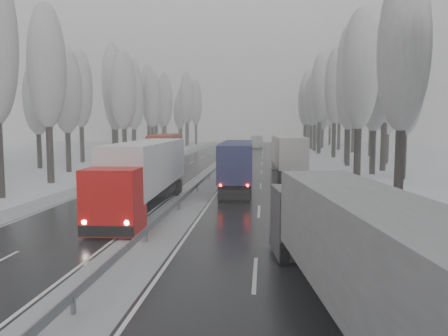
% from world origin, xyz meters
% --- Properties ---
extents(ground, '(260.00, 260.00, 0.00)m').
position_xyz_m(ground, '(0.00, 0.00, 0.00)').
color(ground, silver).
rests_on(ground, ground).
extents(carriageway_right, '(7.50, 200.00, 0.03)m').
position_xyz_m(carriageway_right, '(5.25, 30.00, 0.01)').
color(carriageway_right, black).
rests_on(carriageway_right, ground).
extents(carriageway_left, '(7.50, 200.00, 0.03)m').
position_xyz_m(carriageway_left, '(-5.25, 30.00, 0.01)').
color(carriageway_left, black).
rests_on(carriageway_left, ground).
extents(median_slush, '(3.00, 200.00, 0.04)m').
position_xyz_m(median_slush, '(0.00, 30.00, 0.02)').
color(median_slush, '#ABADB3').
rests_on(median_slush, ground).
extents(shoulder_right, '(2.40, 200.00, 0.04)m').
position_xyz_m(shoulder_right, '(10.20, 30.00, 0.02)').
color(shoulder_right, '#ABADB3').
rests_on(shoulder_right, ground).
extents(shoulder_left, '(2.40, 200.00, 0.04)m').
position_xyz_m(shoulder_left, '(-10.20, 30.00, 0.02)').
color(shoulder_left, '#ABADB3').
rests_on(shoulder_left, ground).
extents(median_guardrail, '(0.12, 200.00, 0.76)m').
position_xyz_m(median_guardrail, '(0.00, 29.99, 0.60)').
color(median_guardrail, slate).
rests_on(median_guardrail, ground).
extents(tree_16, '(3.60, 3.60, 16.53)m').
position_xyz_m(tree_16, '(15.04, 15.67, 10.67)').
color(tree_16, black).
rests_on(tree_16, ground).
extents(tree_18, '(3.60, 3.60, 16.58)m').
position_xyz_m(tree_18, '(14.51, 27.03, 10.70)').
color(tree_18, black).
rests_on(tree_18, ground).
extents(tree_19, '(3.60, 3.60, 14.57)m').
position_xyz_m(tree_19, '(20.02, 31.03, 9.42)').
color(tree_19, black).
rests_on(tree_19, ground).
extents(tree_20, '(3.60, 3.60, 15.71)m').
position_xyz_m(tree_20, '(17.90, 35.17, 10.14)').
color(tree_20, black).
rests_on(tree_20, ground).
extents(tree_21, '(3.60, 3.60, 18.62)m').
position_xyz_m(tree_21, '(20.12, 39.17, 12.00)').
color(tree_21, black).
rests_on(tree_21, ground).
extents(tree_22, '(3.60, 3.60, 15.86)m').
position_xyz_m(tree_22, '(17.02, 45.60, 10.24)').
color(tree_22, black).
rests_on(tree_22, ground).
extents(tree_23, '(3.60, 3.60, 13.55)m').
position_xyz_m(tree_23, '(23.31, 49.60, 8.77)').
color(tree_23, black).
rests_on(tree_23, ground).
extents(tree_24, '(3.60, 3.60, 20.49)m').
position_xyz_m(tree_24, '(17.90, 51.02, 13.19)').
color(tree_24, black).
rests_on(tree_24, ground).
extents(tree_25, '(3.60, 3.60, 19.44)m').
position_xyz_m(tree_25, '(24.81, 55.02, 12.52)').
color(tree_25, black).
rests_on(tree_25, ground).
extents(tree_26, '(3.60, 3.60, 18.78)m').
position_xyz_m(tree_26, '(17.56, 61.27, 12.10)').
color(tree_26, black).
rests_on(tree_26, ground).
extents(tree_27, '(3.60, 3.60, 17.62)m').
position_xyz_m(tree_27, '(24.72, 65.27, 11.36)').
color(tree_27, black).
rests_on(tree_27, ground).
extents(tree_28, '(3.60, 3.60, 19.62)m').
position_xyz_m(tree_28, '(16.34, 71.95, 12.64)').
color(tree_28, black).
rests_on(tree_28, ground).
extents(tree_29, '(3.60, 3.60, 18.11)m').
position_xyz_m(tree_29, '(23.71, 75.95, 11.67)').
color(tree_29, black).
rests_on(tree_29, ground).
extents(tree_30, '(3.60, 3.60, 17.86)m').
position_xyz_m(tree_30, '(16.56, 81.70, 11.52)').
color(tree_30, black).
rests_on(tree_30, ground).
extents(tree_31, '(3.60, 3.60, 18.58)m').
position_xyz_m(tree_31, '(22.48, 85.70, 11.97)').
color(tree_31, black).
rests_on(tree_31, ground).
extents(tree_32, '(3.60, 3.60, 17.33)m').
position_xyz_m(tree_32, '(16.63, 89.21, 11.18)').
color(tree_32, black).
rests_on(tree_32, ground).
extents(tree_33, '(3.60, 3.60, 14.33)m').
position_xyz_m(tree_33, '(19.77, 93.21, 9.26)').
color(tree_33, black).
rests_on(tree_33, ground).
extents(tree_34, '(3.60, 3.60, 17.63)m').
position_xyz_m(tree_34, '(15.73, 96.32, 11.37)').
color(tree_34, black).
rests_on(tree_34, ground).
extents(tree_35, '(3.60, 3.60, 18.25)m').
position_xyz_m(tree_35, '(24.94, 100.32, 11.77)').
color(tree_35, black).
rests_on(tree_35, ground).
extents(tree_36, '(3.60, 3.60, 20.23)m').
position_xyz_m(tree_36, '(17.04, 106.16, 13.02)').
color(tree_36, black).
rests_on(tree_36, ground).
extents(tree_37, '(3.60, 3.60, 16.37)m').
position_xyz_m(tree_37, '(24.02, 110.16, 10.56)').
color(tree_37, black).
rests_on(tree_37, ground).
extents(tree_38, '(3.60, 3.60, 17.97)m').
position_xyz_m(tree_38, '(18.73, 116.73, 11.59)').
color(tree_38, black).
rests_on(tree_38, ground).
extents(tree_39, '(3.60, 3.60, 16.19)m').
position_xyz_m(tree_39, '(21.55, 120.73, 10.45)').
color(tree_39, black).
rests_on(tree_39, ground).
extents(tree_58, '(3.60, 3.60, 17.21)m').
position_xyz_m(tree_58, '(-15.13, 24.57, 11.10)').
color(tree_58, black).
rests_on(tree_58, ground).
extents(tree_60, '(3.60, 3.60, 14.84)m').
position_xyz_m(tree_60, '(-17.75, 34.20, 9.59)').
color(tree_60, black).
rests_on(tree_60, ground).
extents(tree_61, '(3.60, 3.60, 13.95)m').
position_xyz_m(tree_61, '(-23.52, 38.20, 9.02)').
color(tree_61, black).
rests_on(tree_61, ground).
extents(tree_62, '(3.60, 3.60, 16.04)m').
position_xyz_m(tree_62, '(-13.94, 43.73, 10.36)').
color(tree_62, black).
rests_on(tree_62, ground).
extents(tree_63, '(3.60, 3.60, 16.88)m').
position_xyz_m(tree_63, '(-21.85, 47.73, 10.89)').
color(tree_63, black).
rests_on(tree_63, ground).
extents(tree_64, '(3.60, 3.60, 15.42)m').
position_xyz_m(tree_64, '(-18.26, 52.71, 9.96)').
color(tree_64, black).
rests_on(tree_64, ground).
extents(tree_65, '(3.60, 3.60, 19.48)m').
position_xyz_m(tree_65, '(-20.05, 56.71, 12.55)').
color(tree_65, black).
rests_on(tree_65, ground).
extents(tree_66, '(3.60, 3.60, 15.23)m').
position_xyz_m(tree_66, '(-18.16, 62.35, 9.84)').
color(tree_66, black).
rests_on(tree_66, ground).
extents(tree_67, '(3.60, 3.60, 17.09)m').
position_xyz_m(tree_67, '(-19.54, 66.35, 11.03)').
color(tree_67, black).
rests_on(tree_67, ground).
extents(tree_68, '(3.60, 3.60, 16.65)m').
position_xyz_m(tree_68, '(-16.58, 69.11, 10.75)').
color(tree_68, black).
rests_on(tree_68, ground).
extents(tree_69, '(3.60, 3.60, 19.35)m').
position_xyz_m(tree_69, '(-21.42, 73.11, 12.46)').
color(tree_69, black).
rests_on(tree_69, ground).
extents(tree_70, '(3.60, 3.60, 17.09)m').
position_xyz_m(tree_70, '(-16.33, 79.19, 11.03)').
color(tree_70, black).
rests_on(tree_70, ground).
extents(tree_71, '(3.60, 3.60, 19.61)m').
position_xyz_m(tree_71, '(-21.09, 83.19, 12.63)').
color(tree_71, black).
rests_on(tree_71, ground).
extents(tree_72, '(3.60, 3.60, 15.11)m').
position_xyz_m(tree_72, '(-18.93, 88.54, 9.76)').
color(tree_72, black).
rests_on(tree_72, ground).
extents(tree_73, '(3.60, 3.60, 17.22)m').
position_xyz_m(tree_73, '(-21.82, 92.54, 11.11)').
color(tree_73, black).
rests_on(tree_73, ground).
extents(tree_74, '(3.60, 3.60, 19.68)m').
position_xyz_m(tree_74, '(-15.07, 99.33, 12.67)').
color(tree_74, black).
rests_on(tree_74, ground).
extents(tree_75, '(3.60, 3.60, 18.60)m').
position_xyz_m(tree_75, '(-24.20, 103.33, 11.99)').
color(tree_75, black).
rests_on(tree_75, ground).
extents(tree_76, '(3.60, 3.60, 18.55)m').
position_xyz_m(tree_76, '(-14.05, 108.72, 11.95)').
color(tree_76, black).
rests_on(tree_76, ground).
extents(tree_77, '(3.60, 3.60, 14.32)m').
position_xyz_m(tree_77, '(-19.66, 112.72, 9.26)').
color(tree_77, black).
rests_on(tree_77, ground).
extents(tree_78, '(3.60, 3.60, 19.55)m').
position_xyz_m(tree_78, '(-17.56, 115.31, 12.59)').
color(tree_78, black).
rests_on(tree_78, ground).
extents(tree_79, '(3.60, 3.60, 17.07)m').
position_xyz_m(tree_79, '(-20.33, 119.31, 11.01)').
color(tree_79, black).
rests_on(tree_79, ground).
extents(truck_grey_tarp, '(4.33, 15.21, 3.87)m').
position_xyz_m(truck_grey_tarp, '(8.07, -4.22, 2.26)').
color(truck_grey_tarp, '#424146').
rests_on(truck_grey_tarp, ground).
extents(truck_blue_box, '(3.05, 16.15, 4.12)m').
position_xyz_m(truck_blue_box, '(3.20, 22.21, 2.41)').
color(truck_blue_box, navy).
rests_on(truck_blue_box, ground).
extents(truck_cream_box, '(3.29, 17.28, 4.41)m').
position_xyz_m(truck_cream_box, '(8.03, 32.36, 2.57)').
color(truck_cream_box, '#BDB6A8').
rests_on(truck_cream_box, ground).
extents(box_truck_distant, '(3.20, 8.40, 3.07)m').
position_xyz_m(box_truck_distant, '(3.63, 92.25, 1.56)').
color(box_truck_distant, '#B6B9BD').
rests_on(box_truck_distant, ground).
extents(truck_red_white, '(3.35, 17.50, 4.46)m').
position_xyz_m(truck_red_white, '(-2.30, 12.18, 2.61)').
color(truck_red_white, red).
rests_on(truck_red_white, ground).
extents(truck_red_red, '(4.24, 17.28, 4.40)m').
position_xyz_m(truck_red_red, '(-6.91, 38.11, 2.57)').
color(truck_red_red, '#B7110A').
rests_on(truck_red_red, ground).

